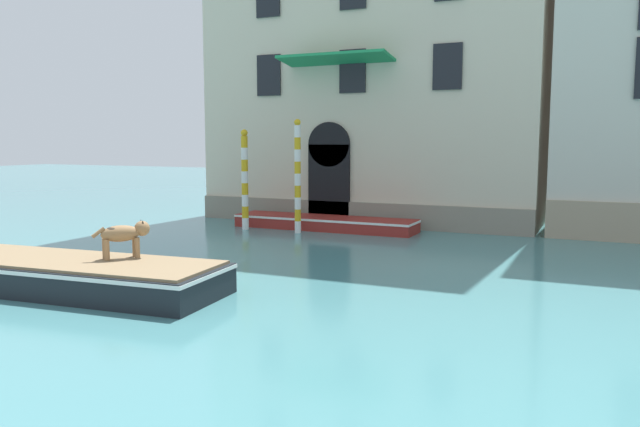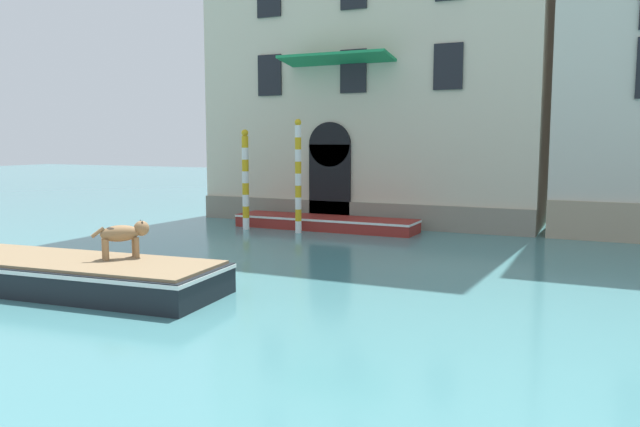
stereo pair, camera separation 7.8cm
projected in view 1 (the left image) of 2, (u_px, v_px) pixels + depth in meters
boat_foreground at (64, 273)px, 13.63m from camera, size 7.48×2.86×0.70m
dog_on_deck at (125, 234)px, 13.58m from camera, size 0.85×1.04×0.82m
boat_moored_near_palazzo at (324, 223)px, 22.97m from camera, size 6.90×1.55×0.47m
mooring_pole_0 at (245, 179)px, 22.77m from camera, size 0.26×0.26×3.66m
mooring_pole_1 at (298, 176)px, 21.89m from camera, size 0.23×0.23×4.00m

